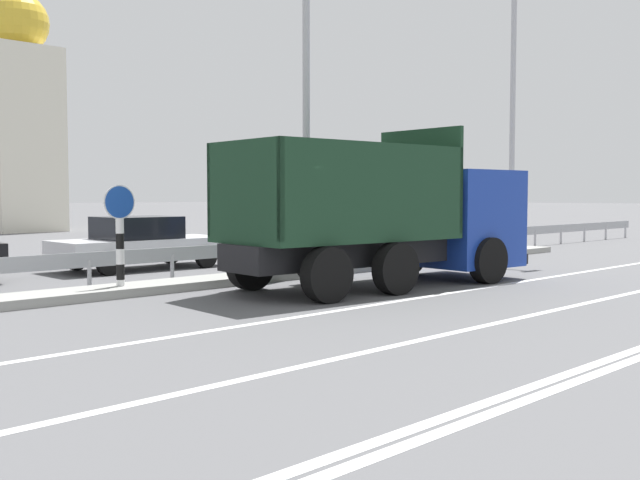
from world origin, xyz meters
The scene contains 11 objects.
ground_plane centered at (0.00, 0.00, 0.00)m, with size 320.00×320.00×0.00m, color #565659.
lane_strip_0 centered at (1.63, -2.06, 0.00)m, with size 48.07×0.16×0.01m, color silver.
lane_strip_1 centered at (1.63, -4.66, 0.00)m, with size 48.07×0.16×0.01m, color silver.
median_island centered at (0.00, 2.38, 0.09)m, with size 26.44×1.10×0.18m, color gray.
median_guardrail centered at (0.00, 3.70, 0.57)m, with size 48.07×0.09×0.78m.
dump_truck centered at (2.64, -0.35, 1.31)m, with size 7.57×3.28×3.47m.
median_road_sign centered at (-3.12, 2.38, 1.13)m, with size 0.68×0.16×2.19m.
street_lamp_2 centered at (1.86, 2.12, 5.47)m, with size 0.71×1.94×10.02m.
street_lamp_3 centered at (11.46, 2.24, 5.79)m, with size 0.71×2.17×10.61m.
parked_car_3 centered at (-0.07, 6.65, 0.71)m, with size 4.70×2.09×1.41m.
church_tower centered at (6.27, 29.03, 6.21)m, with size 3.60×3.60×13.59m.
Camera 1 is at (-10.70, -10.89, 1.99)m, focal length 42.00 mm.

